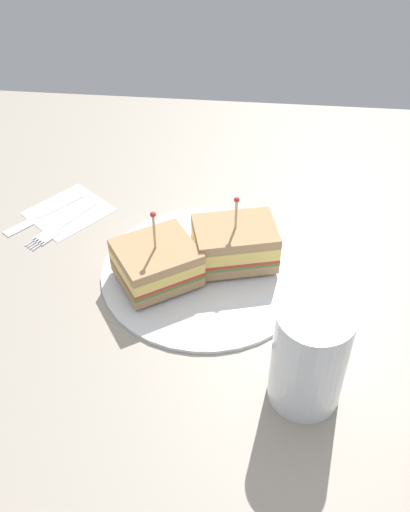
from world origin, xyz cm
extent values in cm
cube|color=#9E9384|center=(0.00, 0.00, -1.00)|extent=(94.06, 94.06, 2.00)
cylinder|color=white|center=(0.00, 0.00, 0.47)|extent=(26.25, 26.25, 0.94)
cube|color=tan|center=(-2.01, 3.55, 1.60)|extent=(9.37, 11.51, 1.31)
cube|color=#478438|center=(-2.01, 3.55, 2.45)|extent=(9.37, 11.51, 0.40)
cube|color=red|center=(-2.01, 3.55, 2.90)|extent=(9.37, 11.51, 0.50)
cube|color=#F4D666|center=(-2.01, 3.55, 4.02)|extent=(9.37, 11.51, 1.73)
cube|color=tan|center=(-2.01, 3.55, 5.54)|extent=(9.37, 11.51, 1.31)
cylinder|color=tan|center=(-2.01, 3.55, 7.94)|extent=(0.30, 0.30, 4.80)
sphere|color=red|center=(-2.01, 3.55, 10.33)|extent=(0.70, 0.70, 0.70)
cube|color=tan|center=(2.26, -5.69, 1.57)|extent=(11.84, 12.13, 1.25)
cube|color=#478438|center=(2.26, -5.69, 2.40)|extent=(11.84, 12.13, 0.40)
cube|color=red|center=(2.26, -5.69, 2.85)|extent=(11.84, 12.13, 0.50)
cube|color=#F4D666|center=(2.26, -5.69, 3.80)|extent=(11.84, 12.13, 1.41)
cube|color=tan|center=(2.26, -5.69, 5.13)|extent=(11.84, 12.13, 1.25)
cylinder|color=tan|center=(2.26, -5.69, 7.92)|extent=(0.30, 0.30, 5.57)
sphere|color=red|center=(2.26, -5.69, 10.70)|extent=(0.70, 0.70, 0.70)
cylinder|color=silver|center=(17.09, 11.94, 3.52)|extent=(6.55, 6.55, 7.04)
cylinder|color=white|center=(17.09, 11.94, 5.93)|extent=(7.44, 7.44, 11.85)
cube|color=white|center=(-10.86, -20.73, 0.07)|extent=(13.85, 13.69, 0.15)
cube|color=silver|center=(-9.88, -19.34, 0.18)|extent=(6.66, 4.34, 0.35)
cube|color=silver|center=(-5.16, -22.18, 0.18)|extent=(4.22, 3.74, 0.35)
cube|color=silver|center=(-3.66, -23.96, 0.18)|extent=(1.81, 1.19, 0.35)
cube|color=silver|center=(-3.40, -23.53, 0.18)|extent=(1.81, 1.19, 0.35)
cube|color=silver|center=(-3.15, -23.10, 0.18)|extent=(1.81, 1.19, 0.35)
cube|color=silver|center=(-2.89, -22.67, 0.18)|extent=(1.81, 1.19, 0.35)
cube|color=silver|center=(-11.85, -22.12, 0.18)|extent=(6.29, 5.37, 0.35)
cube|color=silver|center=(-7.51, -25.72, 0.18)|extent=(6.34, 5.63, 0.24)
camera|label=1|loc=(54.51, 5.48, 51.55)|focal=41.54mm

